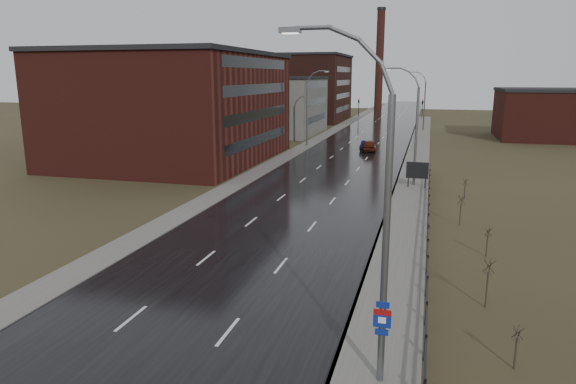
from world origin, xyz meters
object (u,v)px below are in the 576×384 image
Objects in this scene: car_near at (366,146)px; streetlight_main at (377,217)px; billboard at (417,171)px; car_far at (369,146)px.

streetlight_main is at bearing -82.11° from car_near.
billboard is at bearing -71.83° from car_near.
streetlight_main is 3.06× the size of car_near.
car_far is (-6.61, 56.80, -5.26)m from streetlight_main.
car_far is (0.59, -1.20, 0.15)m from car_near.
car_near is 0.84× the size of car_far.
car_near is at bearing 97.08° from streetlight_main.
billboard is (0.63, 32.95, -4.31)m from streetlight_main.
car_near is at bearing -68.29° from car_far.
streetlight_main reaches higher than billboard.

